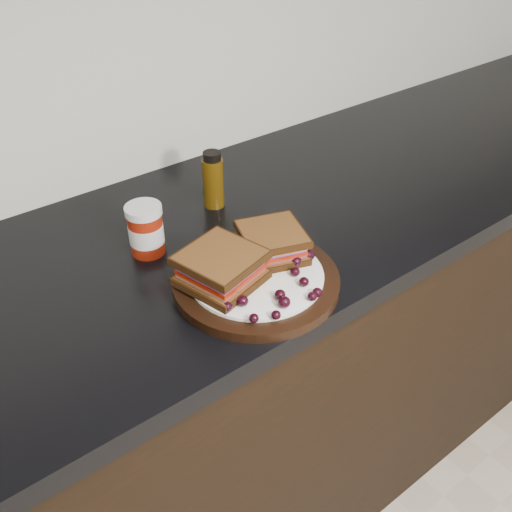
{
  "coord_description": "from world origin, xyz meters",
  "views": [
    {
      "loc": [
        -0.3,
        0.94,
        1.51
      ],
      "look_at": [
        0.15,
        1.53,
        0.96
      ],
      "focal_mm": 40.0,
      "sensor_mm": 36.0,
      "label": 1
    }
  ],
  "objects_px": {
    "plate": "(256,281)",
    "oil_bottle": "(213,179)",
    "sandwich_left": "(221,268)",
    "condiment_jar": "(146,230)"
  },
  "relations": [
    {
      "from": "plate",
      "to": "oil_bottle",
      "type": "xyz_separation_m",
      "value": [
        0.09,
        0.26,
        0.05
      ]
    },
    {
      "from": "sandwich_left",
      "to": "condiment_jar",
      "type": "xyz_separation_m",
      "value": [
        -0.04,
        0.18,
        -0.0
      ]
    },
    {
      "from": "sandwich_left",
      "to": "condiment_jar",
      "type": "relative_size",
      "value": 1.24
    },
    {
      "from": "condiment_jar",
      "to": "plate",
      "type": "bearing_deg",
      "value": -63.58
    },
    {
      "from": "plate",
      "to": "sandwich_left",
      "type": "distance_m",
      "value": 0.07
    },
    {
      "from": "plate",
      "to": "oil_bottle",
      "type": "distance_m",
      "value": 0.28
    },
    {
      "from": "condiment_jar",
      "to": "oil_bottle",
      "type": "xyz_separation_m",
      "value": [
        0.19,
        0.06,
        0.01
      ]
    },
    {
      "from": "condiment_jar",
      "to": "sandwich_left",
      "type": "bearing_deg",
      "value": -77.1
    },
    {
      "from": "plate",
      "to": "condiment_jar",
      "type": "xyz_separation_m",
      "value": [
        -0.1,
        0.19,
        0.04
      ]
    },
    {
      "from": "sandwich_left",
      "to": "plate",
      "type": "bearing_deg",
      "value": -33.15
    }
  ]
}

